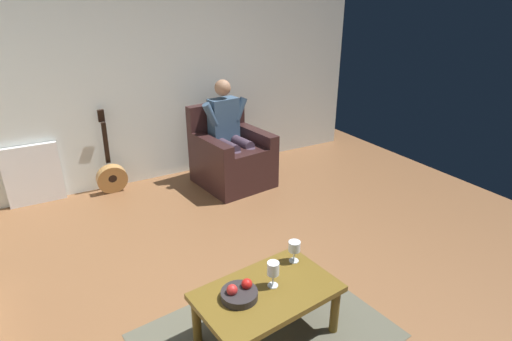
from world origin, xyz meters
TOP-DOWN VIEW (x-y plane):
  - ground_plane at (0.00, 0.00)m, footprint 6.80×6.80m
  - wall_back at (0.00, -2.86)m, footprint 5.93×0.06m
  - rug at (0.07, 0.15)m, footprint 1.72×1.33m
  - armchair at (-0.83, -2.22)m, footprint 0.87×0.91m
  - person_seated at (-0.83, -2.24)m, footprint 0.62×0.59m
  - coffee_table at (0.07, 0.15)m, footprint 0.96×0.66m
  - guitar at (0.51, -2.66)m, footprint 0.35×0.20m
  - radiator at (1.29, -2.79)m, footprint 0.57×0.06m
  - wine_glass_near at (0.01, 0.13)m, footprint 0.08×0.08m
  - wine_glass_far at (-0.26, -0.03)m, footprint 0.09×0.09m
  - fruit_bowl at (0.26, 0.12)m, footprint 0.23×0.23m

SIDE VIEW (x-z plane):
  - ground_plane at x=0.00m, z-range 0.00..0.00m
  - rug at x=0.07m, z-range 0.00..0.01m
  - guitar at x=0.51m, z-range -0.28..0.71m
  - armchair at x=-0.83m, z-range -0.14..0.80m
  - coffee_table at x=0.07m, z-range 0.14..0.53m
  - radiator at x=1.29m, z-range 0.00..0.68m
  - fruit_bowl at x=0.26m, z-range 0.37..0.48m
  - wine_glass_far at x=-0.26m, z-range 0.42..0.58m
  - wine_glass_near at x=0.01m, z-range 0.42..0.61m
  - person_seated at x=-0.83m, z-range 0.04..1.29m
  - wall_back at x=0.00m, z-range 0.00..2.73m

